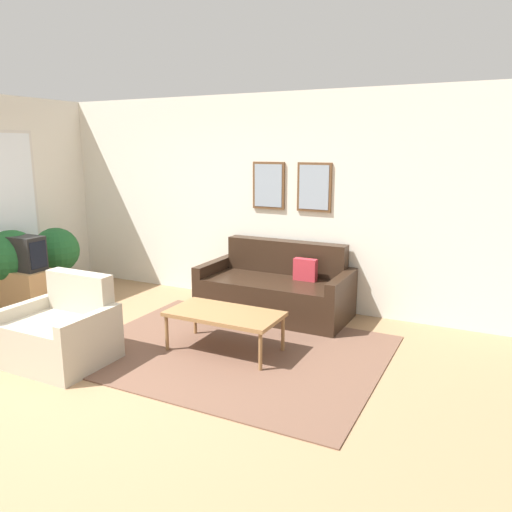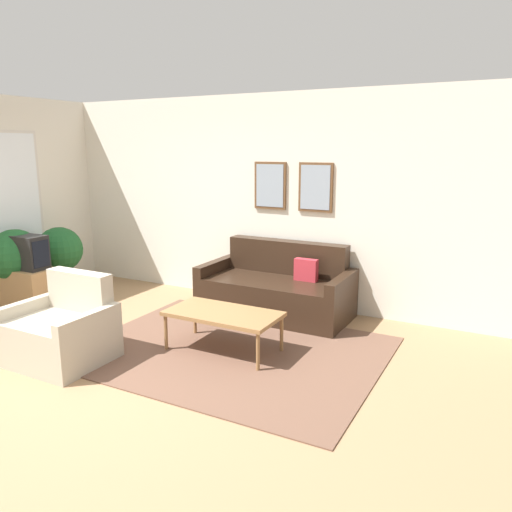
{
  "view_description": "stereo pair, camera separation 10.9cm",
  "coord_description": "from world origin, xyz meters",
  "px_view_note": "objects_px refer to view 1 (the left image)",
  "views": [
    {
      "loc": [
        3.3,
        -2.99,
        2.03
      ],
      "look_at": [
        0.87,
        1.84,
        0.85
      ],
      "focal_mm": 35.0,
      "sensor_mm": 36.0,
      "label": 1
    },
    {
      "loc": [
        3.4,
        -2.94,
        2.03
      ],
      "look_at": [
        0.87,
        1.84,
        0.85
      ],
      "focal_mm": 35.0,
      "sensor_mm": 36.0,
      "label": 2
    }
  ],
  "objects_px": {
    "couch": "(276,290)",
    "coffee_table": "(225,315)",
    "armchair": "(62,334)",
    "potted_plant_tall": "(12,258)",
    "tv": "(19,252)"
  },
  "relations": [
    {
      "from": "couch",
      "to": "armchair",
      "type": "xyz_separation_m",
      "value": [
        -1.25,
        -2.21,
        -0.02
      ]
    },
    {
      "from": "coffee_table",
      "to": "armchair",
      "type": "distance_m",
      "value": 1.57
    },
    {
      "from": "couch",
      "to": "coffee_table",
      "type": "bearing_deg",
      "value": -89.29
    },
    {
      "from": "armchair",
      "to": "potted_plant_tall",
      "type": "xyz_separation_m",
      "value": [
        -1.77,
        0.87,
        0.39
      ]
    },
    {
      "from": "coffee_table",
      "to": "armchair",
      "type": "height_order",
      "value": "armchair"
    },
    {
      "from": "coffee_table",
      "to": "armchair",
      "type": "bearing_deg",
      "value": -144.28
    },
    {
      "from": "armchair",
      "to": "potted_plant_tall",
      "type": "distance_m",
      "value": 2.01
    },
    {
      "from": "coffee_table",
      "to": "potted_plant_tall",
      "type": "distance_m",
      "value": 3.05
    },
    {
      "from": "armchair",
      "to": "couch",
      "type": "bearing_deg",
      "value": 82.17
    },
    {
      "from": "potted_plant_tall",
      "to": "couch",
      "type": "bearing_deg",
      "value": 23.85
    },
    {
      "from": "tv",
      "to": "armchair",
      "type": "distance_m",
      "value": 1.9
    },
    {
      "from": "tv",
      "to": "coffee_table",
      "type": "bearing_deg",
      "value": 0.96
    },
    {
      "from": "couch",
      "to": "tv",
      "type": "bearing_deg",
      "value": -154.98
    },
    {
      "from": "coffee_table",
      "to": "tv",
      "type": "xyz_separation_m",
      "value": [
        -2.89,
        -0.05,
        0.38
      ]
    },
    {
      "from": "coffee_table",
      "to": "potted_plant_tall",
      "type": "xyz_separation_m",
      "value": [
        -3.04,
        -0.04,
        0.29
      ]
    }
  ]
}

